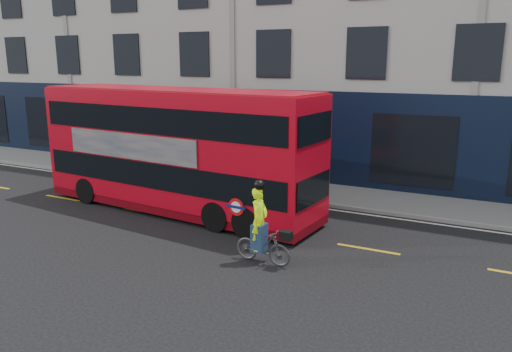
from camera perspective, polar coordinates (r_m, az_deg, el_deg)
The scene contains 8 objects.
ground at distance 17.08m, azimuth -15.80°, elevation -5.28°, with size 120.00×120.00×0.00m, color black.
pavement at distance 22.08m, azimuth -4.45°, elevation -0.50°, with size 60.00×3.00×0.12m, color slate.
kerb at distance 20.85m, azimuth -6.58°, elevation -1.36°, with size 60.00×0.12×0.13m, color gray.
building_terrace at distance 27.27m, azimuth 2.60°, elevation 17.84°, with size 50.00×10.07×15.00m.
road_edge_line at distance 20.62m, azimuth -7.03°, elevation -1.71°, with size 58.00×0.10×0.01m, color silver.
lane_dashes at distance 18.16m, azimuth -12.62°, elevation -3.99°, with size 58.00×0.12×0.01m, color gold, non-canonical shape.
bus at distance 17.59m, azimuth -9.07°, elevation 3.00°, with size 10.85×3.39×4.30m.
cyclist at distance 13.16m, azimuth 0.64°, elevation -6.80°, with size 1.64×0.63×2.26m.
Camera 1 is at (11.13, -11.85, 5.25)m, focal length 35.00 mm.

